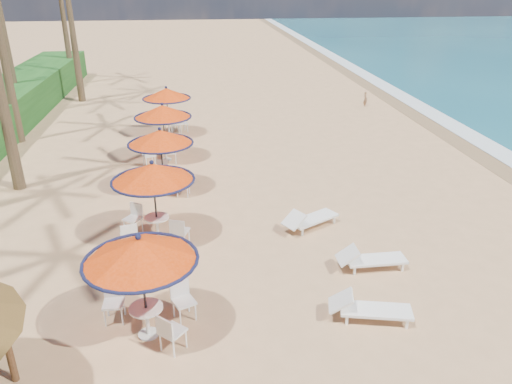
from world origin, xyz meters
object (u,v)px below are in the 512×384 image
Objects in this scene: lounger_near at (367,308)px; station_0 at (143,262)px; station_4 at (168,99)px; lounger_far at (309,219)px; lounger_mid at (369,259)px; station_2 at (162,143)px; station_1 at (152,183)px; station_3 at (162,119)px.

station_0 is at bearing -168.30° from lounger_near.
station_4 is 1.23× the size of lounger_far.
station_4 reaches higher than lounger_mid.
station_2 is at bearing 134.27° from lounger_near.
station_4 is at bearing 90.35° from station_2.
station_0 is 1.00× the size of station_1.
station_0 is 1.34× the size of lounger_mid.
station_1 is 6.76m from lounger_near.
station_3 is at bearing 121.31° from lounger_mid.
station_2 is 9.41m from lounger_near.
station_3 is 1.26× the size of lounger_far.
lounger_near is at bearing -71.83° from station_4.
station_1 is 1.33× the size of lounger_mid.
station_1 is 1.28× the size of lounger_far.
station_2 is at bearing -89.65° from station_4.
station_0 reaches higher than station_1.
station_3 reaches higher than lounger_near.
station_2 is 8.25m from lounger_mid.
station_1 is 6.31m from lounger_mid.
station_1 is 1.04× the size of station_4.
lounger_mid is at bearing -22.20° from station_1.
station_0 is 1.04× the size of station_2.
lounger_mid is at bearing -96.20° from lounger_far.
station_1 reaches higher than station_4.
station_1 is at bearing -91.69° from station_2.
station_1 is 10.50m from station_4.
lounger_far is (4.50, 4.38, -1.49)m from station_0.
lounger_near is at bearing -115.61° from lounger_far.
lounger_far is at bearing -37.44° from station_2.
station_2 reaches higher than lounger_mid.
station_3 is at bearing -91.39° from station_4.
station_4 is 14.07m from lounger_mid.
station_2 is at bearing 132.93° from lounger_mid.
station_0 is 1.28× the size of lounger_near.
station_1 reaches higher than station_2.
station_4 is at bearing 83.75° from lounger_far.
lounger_mid is at bearing -58.22° from station_3.
station_4 reaches higher than lounger_far.
station_4 is 1.28× the size of lounger_mid.
station_0 is 11.14m from station_3.
station_4 reaches higher than lounger_near.
lounger_far is at bearing 107.19° from lounger_near.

